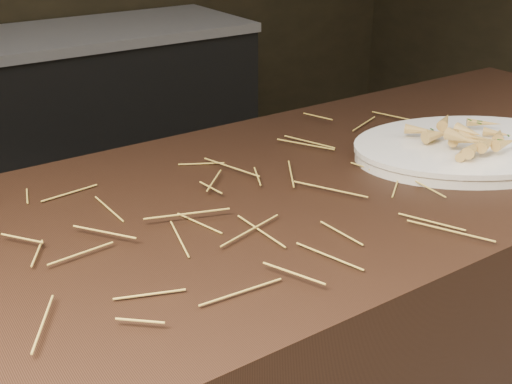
% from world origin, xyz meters
% --- Properties ---
extents(back_counter, '(1.82, 0.62, 0.84)m').
position_xyz_m(back_counter, '(0.30, 2.18, 0.42)').
color(back_counter, black).
rests_on(back_counter, ground).
extents(straw_bedding, '(1.40, 0.60, 0.02)m').
position_xyz_m(straw_bedding, '(0.00, 0.30, 0.91)').
color(straw_bedding, '#A38834').
rests_on(straw_bedding, main_counter).
extents(serving_platter, '(0.55, 0.47, 0.02)m').
position_xyz_m(serving_platter, '(0.58, 0.22, 0.91)').
color(serving_platter, white).
rests_on(serving_platter, main_counter).
extents(roasted_veg_heap, '(0.27, 0.24, 0.05)m').
position_xyz_m(roasted_veg_heap, '(0.58, 0.22, 0.95)').
color(roasted_veg_heap, gold).
rests_on(roasted_veg_heap, serving_platter).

